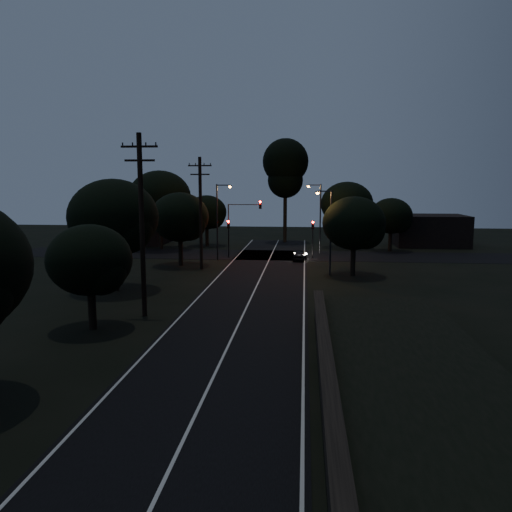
{
  "coord_description": "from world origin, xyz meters",
  "views": [
    {
      "loc": [
        3.72,
        -14.0,
        8.03
      ],
      "look_at": [
        0.0,
        24.0,
        2.5
      ],
      "focal_mm": 35.0,
      "sensor_mm": 36.0,
      "label": 1
    }
  ],
  "objects_px": {
    "streetlight_b": "(319,214)",
    "tall_pine": "(285,168)",
    "streetlight_c": "(329,226)",
    "utility_pole_mid": "(142,223)",
    "utility_pole_far": "(201,211)",
    "signal_mast": "(244,218)",
    "car": "(299,256)",
    "signal_right": "(313,232)",
    "signal_left": "(229,232)",
    "streetlight_a": "(219,216)"
  },
  "relations": [
    {
      "from": "signal_mast",
      "to": "streetlight_c",
      "type": "xyz_separation_m",
      "value": [
        8.74,
        -9.99,
        0.01
      ]
    },
    {
      "from": "utility_pole_mid",
      "to": "utility_pole_far",
      "type": "height_order",
      "value": "utility_pole_mid"
    },
    {
      "from": "signal_mast",
      "to": "car",
      "type": "height_order",
      "value": "signal_mast"
    },
    {
      "from": "tall_pine",
      "to": "streetlight_a",
      "type": "distance_m",
      "value": 18.97
    },
    {
      "from": "utility_pole_mid",
      "to": "car",
      "type": "xyz_separation_m",
      "value": [
        9.2,
        23.29,
        -5.22
      ]
    },
    {
      "from": "utility_pole_mid",
      "to": "signal_right",
      "type": "xyz_separation_m",
      "value": [
        10.6,
        24.99,
        -2.9
      ]
    },
    {
      "from": "utility_pole_far",
      "to": "car",
      "type": "distance_m",
      "value": 12.2
    },
    {
      "from": "utility_pole_far",
      "to": "streetlight_a",
      "type": "xyz_separation_m",
      "value": [
        0.69,
        6.0,
        -0.85
      ]
    },
    {
      "from": "utility_pole_far",
      "to": "streetlight_a",
      "type": "height_order",
      "value": "utility_pole_far"
    },
    {
      "from": "utility_pole_far",
      "to": "signal_left",
      "type": "bearing_deg",
      "value": 80.06
    },
    {
      "from": "utility_pole_far",
      "to": "tall_pine",
      "type": "height_order",
      "value": "tall_pine"
    },
    {
      "from": "utility_pole_mid",
      "to": "signal_mast",
      "type": "distance_m",
      "value": 25.22
    },
    {
      "from": "tall_pine",
      "to": "signal_mast",
      "type": "distance_m",
      "value": 16.58
    },
    {
      "from": "signal_right",
      "to": "streetlight_c",
      "type": "xyz_separation_m",
      "value": [
        1.23,
        -9.99,
        1.51
      ]
    },
    {
      "from": "streetlight_c",
      "to": "car",
      "type": "xyz_separation_m",
      "value": [
        -2.63,
        8.29,
        -3.83
      ]
    },
    {
      "from": "signal_left",
      "to": "streetlight_b",
      "type": "xyz_separation_m",
      "value": [
        9.91,
        4.01,
        1.8
      ]
    },
    {
      "from": "streetlight_b",
      "to": "car",
      "type": "distance_m",
      "value": 7.34
    },
    {
      "from": "streetlight_b",
      "to": "streetlight_c",
      "type": "xyz_separation_m",
      "value": [
        0.52,
        -14.0,
        -0.29
      ]
    },
    {
      "from": "utility_pole_mid",
      "to": "tall_pine",
      "type": "relative_size",
      "value": 0.78
    },
    {
      "from": "tall_pine",
      "to": "signal_left",
      "type": "xyz_separation_m",
      "value": [
        -5.6,
        -15.01,
        -7.37
      ]
    },
    {
      "from": "streetlight_c",
      "to": "signal_mast",
      "type": "bearing_deg",
      "value": 131.19
    },
    {
      "from": "signal_right",
      "to": "car",
      "type": "distance_m",
      "value": 3.19
    },
    {
      "from": "utility_pole_far",
      "to": "streetlight_c",
      "type": "relative_size",
      "value": 1.4
    },
    {
      "from": "tall_pine",
      "to": "signal_right",
      "type": "bearing_deg",
      "value": -76.51
    },
    {
      "from": "signal_left",
      "to": "signal_mast",
      "type": "height_order",
      "value": "signal_mast"
    },
    {
      "from": "utility_pole_mid",
      "to": "signal_mast",
      "type": "bearing_deg",
      "value": 82.96
    },
    {
      "from": "signal_mast",
      "to": "streetlight_b",
      "type": "distance_m",
      "value": 9.15
    },
    {
      "from": "streetlight_b",
      "to": "streetlight_c",
      "type": "relative_size",
      "value": 1.07
    },
    {
      "from": "signal_right",
      "to": "streetlight_b",
      "type": "height_order",
      "value": "streetlight_b"
    },
    {
      "from": "car",
      "to": "tall_pine",
      "type": "bearing_deg",
      "value": -78.12
    },
    {
      "from": "utility_pole_mid",
      "to": "tall_pine",
      "type": "xyz_separation_m",
      "value": [
        7.0,
        40.0,
        4.47
      ]
    },
    {
      "from": "streetlight_b",
      "to": "car",
      "type": "height_order",
      "value": "streetlight_b"
    },
    {
      "from": "tall_pine",
      "to": "utility_pole_mid",
      "type": "bearing_deg",
      "value": -99.93
    },
    {
      "from": "streetlight_a",
      "to": "utility_pole_far",
      "type": "bearing_deg",
      "value": -96.59
    },
    {
      "from": "signal_mast",
      "to": "streetlight_a",
      "type": "xyz_separation_m",
      "value": [
        -2.39,
        -1.99,
        0.3
      ]
    },
    {
      "from": "signal_mast",
      "to": "streetlight_a",
      "type": "height_order",
      "value": "streetlight_a"
    },
    {
      "from": "signal_mast",
      "to": "streetlight_b",
      "type": "height_order",
      "value": "streetlight_b"
    },
    {
      "from": "utility_pole_far",
      "to": "streetlight_a",
      "type": "relative_size",
      "value": 1.31
    },
    {
      "from": "utility_pole_mid",
      "to": "streetlight_b",
      "type": "xyz_separation_m",
      "value": [
        11.31,
        29.0,
        -1.1
      ]
    },
    {
      "from": "streetlight_b",
      "to": "tall_pine",
      "type": "bearing_deg",
      "value": 111.38
    },
    {
      "from": "signal_left",
      "to": "signal_right",
      "type": "bearing_deg",
      "value": 0.0
    },
    {
      "from": "tall_pine",
      "to": "signal_left",
      "type": "bearing_deg",
      "value": -110.46
    },
    {
      "from": "signal_left",
      "to": "streetlight_b",
      "type": "distance_m",
      "value": 10.84
    },
    {
      "from": "utility_pole_mid",
      "to": "streetlight_a",
      "type": "height_order",
      "value": "utility_pole_mid"
    },
    {
      "from": "signal_right",
      "to": "streetlight_a",
      "type": "xyz_separation_m",
      "value": [
        -9.91,
        -1.99,
        1.8
      ]
    },
    {
      "from": "signal_left",
      "to": "signal_mast",
      "type": "xyz_separation_m",
      "value": [
        1.69,
        0.0,
        1.5
      ]
    },
    {
      "from": "utility_pole_mid",
      "to": "signal_left",
      "type": "bearing_deg",
      "value": 86.79
    },
    {
      "from": "tall_pine",
      "to": "streetlight_a",
      "type": "height_order",
      "value": "tall_pine"
    },
    {
      "from": "streetlight_a",
      "to": "streetlight_c",
      "type": "height_order",
      "value": "streetlight_a"
    },
    {
      "from": "car",
      "to": "streetlight_c",
      "type": "bearing_deg",
      "value": 111.97
    }
  ]
}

